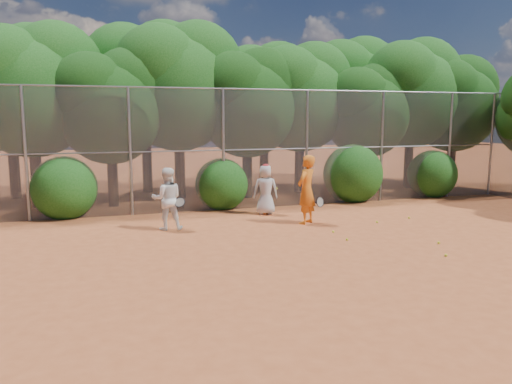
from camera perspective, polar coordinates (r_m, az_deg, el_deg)
name	(u,v)px	position (r m, az deg, el deg)	size (l,w,h in m)	color
ground	(331,253)	(11.66, 8.56, -6.88)	(80.00, 80.00, 0.00)	#AC5026
fence_back	(249,148)	(16.81, -0.83, 5.05)	(20.05, 0.09, 4.03)	gray
tree_1	(32,85)	(18.70, -24.18, 11.14)	(4.64, 4.03, 6.35)	black
tree_2	(111,102)	(17.89, -16.24, 9.83)	(3.99, 3.47, 5.47)	black
tree_3	(179,81)	(19.18, -8.75, 12.39)	(4.89, 4.26, 6.70)	black
tree_4	(248,99)	(19.13, -0.90, 10.59)	(4.19, 3.64, 5.73)	black
tree_5	(301,93)	(20.75, 5.18, 11.20)	(4.51, 3.92, 6.17)	black
tree_6	(367,107)	(20.96, 12.63, 9.42)	(3.86, 3.36, 5.29)	black
tree_7	(412,89)	(22.86, 17.44, 11.18)	(4.77, 4.14, 6.53)	black
tree_8	(455,100)	(23.81, 21.79, 9.73)	(4.25, 3.70, 5.82)	black
tree_9	(10,83)	(21.11, -26.29, 11.11)	(4.83, 4.20, 6.62)	black
tree_10	(146,79)	(21.24, -12.47, 12.54)	(5.15, 4.48, 7.06)	black
tree_11	(265,92)	(21.90, 1.06, 11.40)	(4.64, 4.03, 6.35)	black
tree_12	(352,86)	(24.29, 10.89, 11.79)	(5.02, 4.37, 6.88)	black
bush_0	(64,185)	(16.49, -21.07, 0.73)	(2.00, 2.00, 2.00)	#164B12
bush_1	(221,182)	(16.97, -3.97, 1.15)	(1.80, 1.80, 1.80)	#164B12
bush_2	(353,171)	(18.79, 11.00, 2.35)	(2.20, 2.20, 2.20)	#164B12
bush_3	(432,172)	(20.72, 19.50, 2.17)	(1.90, 1.90, 1.90)	#164B12
player_yellow	(306,190)	(14.52, 5.79, 0.26)	(0.94, 0.83, 2.00)	orange
player_teen	(266,189)	(15.87, 1.11, 0.30)	(0.88, 0.68, 1.62)	silver
player_white	(167,199)	(13.90, -10.13, -0.78)	(0.93, 0.82, 1.72)	white
ball_0	(333,232)	(13.61, 8.82, -4.49)	(0.07, 0.07, 0.07)	yellow
ball_1	(377,222)	(15.09, 13.67, -3.34)	(0.07, 0.07, 0.07)	yellow
ball_2	(446,255)	(11.98, 20.88, -6.77)	(0.07, 0.07, 0.07)	yellow
ball_3	(439,243)	(13.09, 20.16, -5.45)	(0.07, 0.07, 0.07)	yellow
ball_4	(347,239)	(12.82, 10.35, -5.35)	(0.07, 0.07, 0.07)	yellow
ball_5	(409,218)	(15.98, 17.09, -2.82)	(0.07, 0.07, 0.07)	yellow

